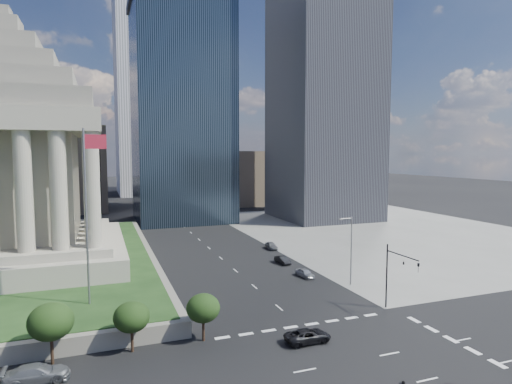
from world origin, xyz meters
name	(u,v)px	position (x,y,z in m)	size (l,w,h in m)	color
ground	(173,218)	(0.00, 100.00, 0.00)	(500.00, 500.00, 0.00)	black
sidewalk_ne	(385,231)	(46.00, 60.00, 0.01)	(68.00, 90.00, 0.03)	slate
war_memorial	(4,138)	(-34.00, 48.00, 21.40)	(34.00, 34.00, 39.00)	#9D9484
flagpole	(88,207)	(-21.83, 24.00, 13.11)	(2.52, 0.24, 20.00)	slate
midrise_glass	(181,115)	(2.00, 95.00, 30.00)	(26.00, 26.00, 60.00)	black
highrise_ne	(324,47)	(42.00, 85.00, 50.00)	(26.00, 28.00, 100.00)	black
building_filler_ne	(243,177)	(32.00, 130.00, 10.00)	(20.00, 30.00, 20.00)	brown
building_filler_nw	(69,169)	(-30.00, 130.00, 14.00)	(24.00, 30.00, 28.00)	brown
traffic_signal_ne	(396,270)	(12.50, 13.70, 5.25)	(0.30, 5.74, 8.00)	black
street_lamp_north	(350,247)	(13.33, 25.00, 5.66)	(2.13, 0.22, 10.00)	slate
pickup_truck	(308,336)	(-1.15, 10.00, 0.67)	(2.21, 4.80, 1.33)	black
suv_grey	(37,374)	(-25.90, 11.00, 0.75)	(2.10, 5.18, 1.50)	slate
parked_sedan_near	(305,273)	(9.00, 30.75, 0.65)	(3.79, 1.52, 1.29)	#909398
parked_sedan_mid	(283,260)	(9.00, 39.37, 0.64)	(3.91, 1.36, 1.29)	black
parked_sedan_far	(271,246)	(11.50, 50.66, 0.71)	(1.67, 4.16, 1.42)	#595C61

